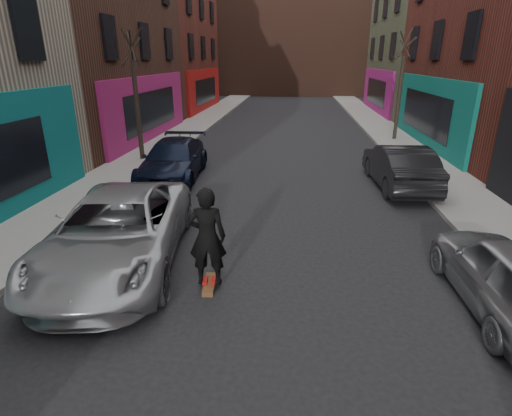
% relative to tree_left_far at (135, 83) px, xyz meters
% --- Properties ---
extents(sidewalk_left, '(2.50, 84.00, 0.13)m').
position_rel_tree_left_far_xyz_m(sidewalk_left, '(-0.05, 12.00, -3.31)').
color(sidewalk_left, gray).
rests_on(sidewalk_left, ground).
extents(sidewalk_right, '(2.50, 84.00, 0.13)m').
position_rel_tree_left_far_xyz_m(sidewalk_right, '(12.45, 12.00, -3.31)').
color(sidewalk_right, gray).
rests_on(sidewalk_right, ground).
extents(building_far, '(40.00, 10.00, 14.00)m').
position_rel_tree_left_far_xyz_m(building_far, '(6.20, 38.00, 3.62)').
color(building_far, '#47281E').
rests_on(building_far, ground).
extents(tree_left_far, '(2.00, 2.00, 6.50)m').
position_rel_tree_left_far_xyz_m(tree_left_far, '(0.00, 0.00, 0.00)').
color(tree_left_far, black).
rests_on(tree_left_far, sidewalk_left).
extents(tree_right_far, '(2.00, 2.00, 6.80)m').
position_rel_tree_left_far_xyz_m(tree_right_far, '(12.40, 6.00, 0.15)').
color(tree_right_far, black).
rests_on(tree_right_far, sidewalk_right).
extents(parked_left_far, '(3.43, 6.10, 1.61)m').
position_rel_tree_left_far_xyz_m(parked_left_far, '(3.00, -9.33, -2.58)').
color(parked_left_far, '#92959A').
rests_on(parked_left_far, ground).
extents(parked_left_end, '(2.32, 5.14, 1.46)m').
position_rel_tree_left_far_xyz_m(parked_left_end, '(2.23, -2.55, -2.65)').
color(parked_left_end, black).
rests_on(parked_left_end, ground).
extents(parked_right_end, '(1.88, 4.77, 1.55)m').
position_rel_tree_left_far_xyz_m(parked_right_end, '(10.57, -2.81, -2.61)').
color(parked_right_end, black).
rests_on(parked_right_end, ground).
extents(skateboard, '(0.30, 0.82, 0.10)m').
position_rel_tree_left_far_xyz_m(skateboard, '(5.19, -10.12, -3.33)').
color(skateboard, brown).
rests_on(skateboard, ground).
extents(skateboarder, '(0.79, 0.56, 2.03)m').
position_rel_tree_left_far_xyz_m(skateboarder, '(5.19, -10.12, -2.27)').
color(skateboarder, black).
rests_on(skateboarder, skateboard).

